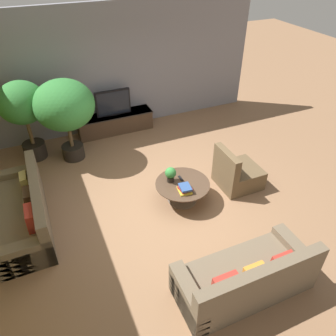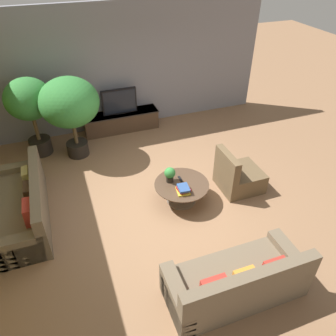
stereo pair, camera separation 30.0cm
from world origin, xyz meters
name	(u,v)px [view 1 (the left image)]	position (x,y,z in m)	size (l,w,h in m)	color
ground_plane	(166,199)	(0.00, 0.00, 0.00)	(24.00, 24.00, 0.00)	#8C6647
back_wall_stone	(113,69)	(0.00, 3.26, 1.50)	(7.40, 0.12, 3.00)	gray
media_console	(115,122)	(-0.15, 2.94, 0.25)	(1.90, 0.50, 0.48)	#473323
television	(113,103)	(-0.15, 2.94, 0.79)	(0.86, 0.13, 0.63)	black
coffee_table	(182,188)	(0.27, -0.14, 0.28)	(1.02, 1.02, 0.40)	#756656
couch_by_wall	(24,213)	(-2.51, 0.35, 0.29)	(0.84, 2.18, 0.84)	brown
couch_near_entry	(246,278)	(0.23, -2.26, 0.29)	(1.94, 0.84, 0.84)	brown
armchair_wicker	(237,174)	(1.46, -0.15, 0.27)	(0.80, 0.76, 0.86)	brown
potted_palm_tall	(23,107)	(-2.15, 2.52, 1.24)	(0.99, 0.99, 1.79)	black
potted_palm_corner	(64,107)	(-1.36, 2.16, 1.25)	(1.26, 1.26, 1.83)	black
potted_plant_tabletop	(171,174)	(0.09, 0.01, 0.58)	(0.21, 0.21, 0.30)	black
book_stack	(185,189)	(0.22, -0.35, 0.46)	(0.26, 0.29, 0.11)	gold
remote_black	(181,178)	(0.30, 0.00, 0.41)	(0.04, 0.16, 0.02)	black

